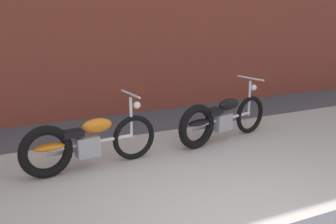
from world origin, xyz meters
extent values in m
cube|color=#B2ADA3|center=(0.00, 1.75, 0.00)|extent=(36.00, 3.50, 0.01)
torus|color=black|center=(-0.42, 2.46, 0.34)|extent=(0.68, 0.14, 0.68)
torus|color=black|center=(-1.71, 2.33, 0.36)|extent=(0.74, 0.20, 0.73)
cylinder|color=silver|center=(-1.06, 2.39, 0.38)|extent=(1.23, 0.17, 0.06)
cube|color=#99999E|center=(-1.14, 2.39, 0.34)|extent=(0.34, 0.25, 0.28)
ellipsoid|color=orange|center=(-0.98, 2.40, 0.62)|extent=(0.46, 0.23, 0.20)
ellipsoid|color=orange|center=(-1.66, 2.34, 0.42)|extent=(0.46, 0.22, 0.10)
cube|color=black|center=(-1.34, 2.37, 0.56)|extent=(0.30, 0.23, 0.08)
cylinder|color=silver|center=(-0.46, 2.45, 0.65)|extent=(0.05, 0.05, 0.62)
cylinder|color=silver|center=(-0.46, 2.45, 1.01)|extent=(0.09, 0.58, 0.03)
sphere|color=white|center=(-0.36, 2.46, 0.83)|extent=(0.11, 0.11, 0.11)
cylinder|color=silver|center=(-1.40, 2.51, 0.26)|extent=(0.55, 0.11, 0.06)
torus|color=black|center=(1.93, 2.75, 0.34)|extent=(0.68, 0.23, 0.68)
torus|color=black|center=(0.66, 2.46, 0.36)|extent=(0.74, 0.29, 0.73)
cylinder|color=silver|center=(1.29, 2.60, 0.38)|extent=(1.22, 0.33, 0.06)
cube|color=#99999E|center=(1.22, 2.59, 0.34)|extent=(0.36, 0.29, 0.28)
ellipsoid|color=black|center=(1.37, 2.62, 0.62)|extent=(0.47, 0.28, 0.20)
ellipsoid|color=black|center=(0.71, 2.47, 0.42)|extent=(0.47, 0.27, 0.10)
cube|color=black|center=(1.02, 2.54, 0.56)|extent=(0.32, 0.26, 0.08)
cylinder|color=silver|center=(1.89, 2.74, 0.65)|extent=(0.05, 0.05, 0.62)
cylinder|color=silver|center=(1.89, 2.74, 1.01)|extent=(0.16, 0.57, 0.03)
sphere|color=white|center=(1.99, 2.76, 0.83)|extent=(0.11, 0.11, 0.11)
cylinder|color=silver|center=(0.95, 2.68, 0.26)|extent=(0.55, 0.18, 0.06)
camera|label=1|loc=(-2.40, -2.86, 2.26)|focal=42.70mm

